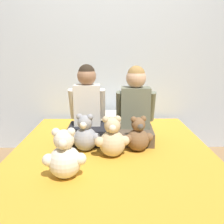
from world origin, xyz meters
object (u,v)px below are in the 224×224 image
at_px(child_on_left, 87,111).
at_px(pillow_at_headboard, 111,118).
at_px(bed, 112,174).
at_px(teddy_bear_at_foot_of_bed, 65,157).
at_px(teddy_bear_held_by_left_child, 85,135).
at_px(child_on_right, 135,109).
at_px(teddy_bear_held_by_right_child, 138,136).
at_px(teddy_bear_between_children, 112,139).

xyz_separation_m(child_on_left, pillow_at_headboard, (0.22, 0.55, -0.22)).
xyz_separation_m(bed, teddy_bear_at_foot_of_bed, (-0.30, -0.41, 0.34)).
distance_m(bed, teddy_bear_held_by_left_child, 0.40).
xyz_separation_m(child_on_right, teddy_bear_at_foot_of_bed, (-0.51, -0.67, -0.15)).
bearing_deg(teddy_bear_at_foot_of_bed, bed, 50.29).
distance_m(teddy_bear_held_by_right_child, pillow_at_headboard, 0.82).
bearing_deg(teddy_bear_between_children, teddy_bear_at_foot_of_bed, -140.05).
height_order(teddy_bear_between_children, teddy_bear_at_foot_of_bed, teddy_bear_at_foot_of_bed).
xyz_separation_m(teddy_bear_at_foot_of_bed, pillow_at_headboard, (0.30, 1.21, -0.08)).
distance_m(teddy_bear_held_by_left_child, teddy_bear_between_children, 0.24).
xyz_separation_m(child_on_left, teddy_bear_at_foot_of_bed, (-0.09, -0.66, -0.13)).
distance_m(child_on_right, teddy_bear_held_by_right_child, 0.30).
distance_m(child_on_left, teddy_bear_held_by_left_child, 0.27).
distance_m(child_on_left, pillow_at_headboard, 0.63).
xyz_separation_m(bed, teddy_bear_between_children, (-0.00, -0.09, 0.34)).
xyz_separation_m(teddy_bear_held_by_right_child, teddy_bear_between_children, (-0.21, -0.10, 0.01)).
relative_size(child_on_left, pillow_at_headboard, 1.18).
relative_size(teddy_bear_held_by_right_child, teddy_bear_between_children, 0.90).
xyz_separation_m(child_on_right, teddy_bear_held_by_left_child, (-0.42, -0.24, -0.15)).
height_order(bed, teddy_bear_held_by_right_child, teddy_bear_held_by_right_child).
height_order(child_on_left, teddy_bear_held_by_left_child, child_on_left).
distance_m(teddy_bear_at_foot_of_bed, pillow_at_headboard, 1.25).
height_order(child_on_right, teddy_bear_between_children, child_on_right).
distance_m(child_on_right, teddy_bear_held_by_left_child, 0.51).
bearing_deg(bed, teddy_bear_between_children, -92.73).
bearing_deg(teddy_bear_held_by_left_child, pillow_at_headboard, 83.08).
distance_m(teddy_bear_held_by_left_child, pillow_at_headboard, 0.81).
bearing_deg(teddy_bear_between_children, child_on_left, 114.79).
height_order(teddy_bear_held_by_right_child, pillow_at_headboard, teddy_bear_held_by_right_child).
height_order(bed, teddy_bear_between_children, teddy_bear_between_children).
height_order(child_on_left, child_on_right, child_on_left).
bearing_deg(teddy_bear_held_by_right_child, pillow_at_headboard, 92.12).
bearing_deg(teddy_bear_held_by_left_child, teddy_bear_between_children, -18.89).
xyz_separation_m(bed, teddy_bear_held_by_left_child, (-0.22, 0.02, 0.33)).
distance_m(bed, child_on_left, 0.58).
relative_size(teddy_bear_held_by_left_child, teddy_bear_at_foot_of_bed, 0.93).
bearing_deg(pillow_at_headboard, child_on_left, -111.62).
relative_size(child_on_left, child_on_right, 1.02).
xyz_separation_m(bed, teddy_bear_held_by_right_child, (0.21, 0.01, 0.32)).
bearing_deg(child_on_right, teddy_bear_at_foot_of_bed, -124.01).
distance_m(teddy_bear_held_by_right_child, teddy_bear_between_children, 0.23).
height_order(bed, child_on_right, child_on_right).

